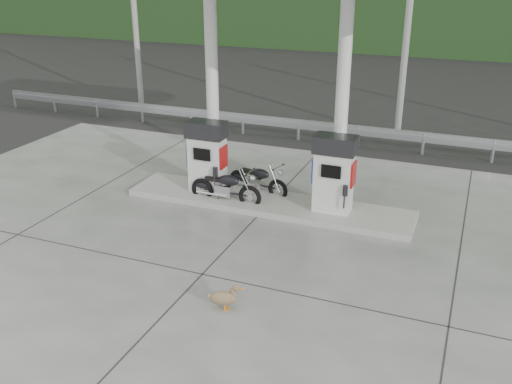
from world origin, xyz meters
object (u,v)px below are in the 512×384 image
at_px(gas_pump_left, 207,157).
at_px(duck, 223,298).
at_px(motorcycle_left, 258,181).
at_px(motorcycle_right, 226,188).
at_px(gas_pump_right, 334,174).

bearing_deg(gas_pump_left, duck, -60.78).
distance_m(motorcycle_left, motorcycle_right, 0.98).
bearing_deg(motorcycle_left, motorcycle_right, -108.99).
distance_m(gas_pump_left, gas_pump_right, 3.20).
bearing_deg(gas_pump_right, duck, -99.58).
relative_size(gas_pump_left, duck, 3.14).
relative_size(gas_pump_left, gas_pump_right, 1.00).
bearing_deg(motorcycle_left, gas_pump_right, -2.89).
relative_size(gas_pump_left, motorcycle_left, 1.10).
height_order(gas_pump_left, duck, gas_pump_left).
bearing_deg(duck, motorcycle_left, 84.02).
distance_m(motorcycle_left, duck, 5.14).
xyz_separation_m(motorcycle_right, duck, (1.85, -4.13, -0.20)).
xyz_separation_m(gas_pump_right, motorcycle_left, (-2.08, 0.57, -0.66)).
xyz_separation_m(gas_pump_right, duck, (-0.74, -4.39, -0.84)).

